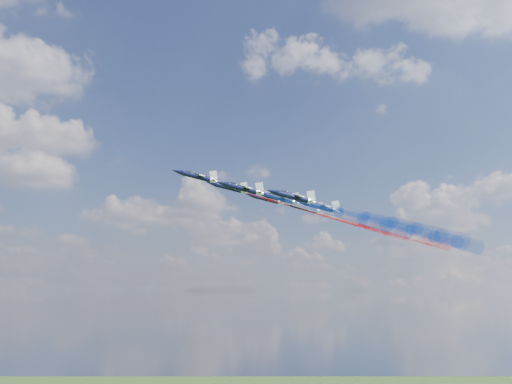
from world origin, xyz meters
TOP-DOWN VIEW (x-y plane):
  - jet_lead at (-30.43, 7.15)m, footprint 16.43×14.75m
  - trail_lead at (-6.12, -1.66)m, footprint 40.27×18.69m
  - jet_inner_left at (-23.93, -6.52)m, footprint 16.43×14.75m
  - trail_inner_left at (0.39, -15.33)m, footprint 40.27×18.69m
  - jet_inner_right at (-17.11, 13.73)m, footprint 16.43×14.75m
  - trail_inner_right at (7.21, 4.92)m, footprint 40.27×18.69m
  - jet_outer_left at (-16.01, -18.15)m, footprint 16.43×14.75m
  - trail_outer_left at (8.31, -26.96)m, footprint 40.27×18.69m
  - jet_center_third at (-9.34, -1.57)m, footprint 16.43×14.75m
  - trail_center_third at (14.97, -10.38)m, footprint 40.27×18.69m
  - jet_outer_right at (-2.07, 17.22)m, footprint 16.43×14.75m
  - trail_outer_right at (22.25, 8.41)m, footprint 40.27×18.69m
  - jet_rear_left at (-3.54, -12.05)m, footprint 16.43×14.75m
  - trail_rear_left at (20.77, -20.86)m, footprint 40.27×18.69m
  - jet_rear_right at (3.85, 5.09)m, footprint 16.43×14.75m
  - trail_rear_right at (28.17, -3.71)m, footprint 40.27×18.69m

SIDE VIEW (x-z plane):
  - trail_rear_left at x=20.77m, z-range 148.72..162.56m
  - trail_outer_left at x=8.31m, z-range 149.55..163.38m
  - trail_rear_right at x=28.17m, z-range 150.87..164.71m
  - trail_center_third at x=14.97m, z-range 151.85..165.68m
  - trail_inner_left at x=0.39m, z-range 152.68..166.51m
  - jet_rear_left at x=-3.54m, z-range 157.57..165.24m
  - trail_outer_right at x=22.25m, z-range 154.74..168.57m
  - jet_outer_left at x=-16.01m, z-range 158.39..166.06m
  - trail_inner_right at x=7.21m, z-range 156.47..170.30m
  - jet_rear_right at x=3.85m, z-range 159.72..167.39m
  - trail_lead at x=-6.12m, z-range 157.43..171.26m
  - jet_center_third at x=-9.34m, z-range 160.69..168.37m
  - jet_inner_left at x=-23.93m, z-range 161.52..169.20m
  - jet_outer_right at x=-2.07m, z-range 163.58..171.26m
  - jet_inner_right at x=-17.11m, z-range 165.31..172.99m
  - jet_lead at x=-30.43m, z-range 166.27..173.95m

